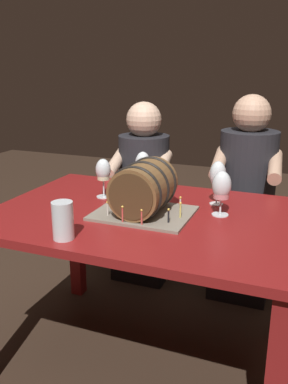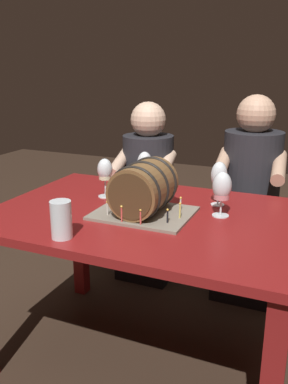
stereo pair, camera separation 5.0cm
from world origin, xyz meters
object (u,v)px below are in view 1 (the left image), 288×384
object	(u,v)px
dining_table	(146,235)
beer_pint	(63,222)
person_seated_right	(245,208)
wine_glass_empty	(218,175)
wine_glass_white	(103,172)
wine_glass_amber	(143,166)
person_seated_left	(144,201)
wine_glass_rose	(222,187)
barrel_cake	(144,190)

from	to	relation	value
dining_table	beer_pint	distance (m)	0.45
beer_pint	person_seated_right	distance (m)	1.27
dining_table	beer_pint	xyz separation A→B (m)	(-0.18, -0.37, 0.17)
wine_glass_empty	wine_glass_white	xyz separation A→B (m)	(-0.53, -0.09, -0.01)
dining_table	person_seated_right	world-z (taller)	person_seated_right
wine_glass_empty	wine_glass_white	distance (m)	0.54
wine_glass_amber	person_seated_right	world-z (taller)	person_seated_right
wine_glass_amber	person_seated_left	world-z (taller)	person_seated_left
wine_glass_empty	wine_glass_amber	size ratio (longest dim) A/B	0.95
wine_glass_empty	person_seated_left	world-z (taller)	person_seated_left
wine_glass_rose	person_seated_left	bearing A→B (deg)	132.19
dining_table	person_seated_right	xyz separation A→B (m)	(0.32, 0.77, -0.08)
wine_glass_empty	person_seated_left	xyz separation A→B (m)	(-0.58, 0.55, -0.36)
wine_glass_white	beer_pint	xyz separation A→B (m)	(0.09, -0.50, -0.06)
person_seated_left	wine_glass_white	bearing A→B (deg)	-85.77
wine_glass_empty	person_seated_left	size ratio (longest dim) A/B	0.18
dining_table	barrel_cake	world-z (taller)	barrel_cake
wine_glass_rose	wine_glass_empty	bearing A→B (deg)	108.45
wine_glass_rose	beer_pint	size ratio (longest dim) A/B	1.36
dining_table	beer_pint	world-z (taller)	beer_pint
dining_table	person_seated_left	world-z (taller)	person_seated_left
wine_glass_rose	wine_glass_amber	bearing A→B (deg)	158.39
wine_glass_amber	wine_glass_rose	world-z (taller)	wine_glass_amber
beer_pint	barrel_cake	bearing A→B (deg)	62.89
barrel_cake	wine_glass_amber	xyz separation A→B (m)	(-0.12, 0.28, 0.03)
person_seated_left	dining_table	bearing A→B (deg)	-67.63
wine_glass_white	barrel_cake	bearing A→B (deg)	-30.17
dining_table	person_seated_right	distance (m)	0.84
wine_glass_amber	dining_table	bearing A→B (deg)	-65.28
wine_glass_white	person_seated_left	xyz separation A→B (m)	(-0.05, 0.64, -0.35)
wine_glass_empty	wine_glass_amber	world-z (taller)	wine_glass_amber
dining_table	wine_glass_rose	world-z (taller)	wine_glass_rose
barrel_cake	wine_glass_amber	distance (m)	0.30
wine_glass_empty	beer_pint	distance (m)	0.74
wine_glass_amber	person_seated_left	distance (m)	0.66
wine_glass_empty	barrel_cake	bearing A→B (deg)	-135.93
barrel_cake	wine_glass_empty	distance (m)	0.36
dining_table	wine_glass_amber	xyz separation A→B (m)	(-0.12, 0.25, 0.25)
wine_glass_white	wine_glass_rose	size ratio (longest dim) A/B	0.98
wine_glass_white	wine_glass_rose	world-z (taller)	wine_glass_rose
barrel_cake	wine_glass_amber	world-z (taller)	barrel_cake
wine_glass_amber	wine_glass_rose	size ratio (longest dim) A/B	1.10
wine_glass_empty	person_seated_left	distance (m)	0.87
dining_table	wine_glass_white	distance (m)	0.38
wine_glass_rose	beer_pint	world-z (taller)	wine_glass_rose
wine_glass_white	wine_glass_amber	bearing A→B (deg)	38.17
wine_glass_empty	person_seated_right	xyz separation A→B (m)	(0.06, 0.55, -0.33)
dining_table	beer_pint	bearing A→B (deg)	-115.21
beer_pint	person_seated_right	world-z (taller)	person_seated_right
wine_glass_white	person_seated_left	bearing A→B (deg)	94.23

